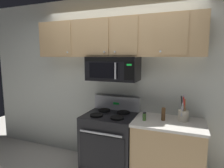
{
  "coord_description": "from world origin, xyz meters",
  "views": [
    {
      "loc": [
        1.03,
        -2.11,
        1.75
      ],
      "look_at": [
        0.0,
        0.49,
        1.35
      ],
      "focal_mm": 30.49,
      "sensor_mm": 36.0,
      "label": 1
    }
  ],
  "objects_px": {
    "over_range_microwave": "(113,69)",
    "utensil_crock_cream": "(183,114)",
    "spice_jar": "(144,116)",
    "pepper_mill": "(163,114)",
    "stove_range": "(110,142)",
    "salt_shaker": "(144,115)"
  },
  "relations": [
    {
      "from": "utensil_crock_cream",
      "to": "spice_jar",
      "type": "relative_size",
      "value": 3.23
    },
    {
      "from": "spice_jar",
      "to": "pepper_mill",
      "type": "bearing_deg",
      "value": 23.32
    },
    {
      "from": "over_range_microwave",
      "to": "pepper_mill",
      "type": "xyz_separation_m",
      "value": [
        0.76,
        -0.1,
        -0.59
      ]
    },
    {
      "from": "over_range_microwave",
      "to": "spice_jar",
      "type": "height_order",
      "value": "over_range_microwave"
    },
    {
      "from": "over_range_microwave",
      "to": "pepper_mill",
      "type": "distance_m",
      "value": 0.97
    },
    {
      "from": "over_range_microwave",
      "to": "pepper_mill",
      "type": "height_order",
      "value": "over_range_microwave"
    },
    {
      "from": "utensil_crock_cream",
      "to": "spice_jar",
      "type": "bearing_deg",
      "value": -160.6
    },
    {
      "from": "pepper_mill",
      "to": "spice_jar",
      "type": "relative_size",
      "value": 1.52
    },
    {
      "from": "over_range_microwave",
      "to": "spice_jar",
      "type": "relative_size",
      "value": 6.61
    },
    {
      "from": "pepper_mill",
      "to": "spice_jar",
      "type": "bearing_deg",
      "value": -156.68
    },
    {
      "from": "utensil_crock_cream",
      "to": "spice_jar",
      "type": "distance_m",
      "value": 0.52
    },
    {
      "from": "stove_range",
      "to": "spice_jar",
      "type": "relative_size",
      "value": 9.73
    },
    {
      "from": "stove_range",
      "to": "utensil_crock_cream",
      "type": "xyz_separation_m",
      "value": [
        1.01,
        0.09,
        0.53
      ]
    },
    {
      "from": "over_range_microwave",
      "to": "stove_range",
      "type": "bearing_deg",
      "value": -89.86
    },
    {
      "from": "utensil_crock_cream",
      "to": "pepper_mill",
      "type": "bearing_deg",
      "value": -164.47
    },
    {
      "from": "stove_range",
      "to": "over_range_microwave",
      "type": "height_order",
      "value": "over_range_microwave"
    },
    {
      "from": "over_range_microwave",
      "to": "utensil_crock_cream",
      "type": "bearing_deg",
      "value": -1.53
    },
    {
      "from": "over_range_microwave",
      "to": "utensil_crock_cream",
      "type": "distance_m",
      "value": 1.17
    },
    {
      "from": "salt_shaker",
      "to": "pepper_mill",
      "type": "bearing_deg",
      "value": 0.78
    },
    {
      "from": "utensil_crock_cream",
      "to": "over_range_microwave",
      "type": "bearing_deg",
      "value": 178.47
    },
    {
      "from": "stove_range",
      "to": "salt_shaker",
      "type": "bearing_deg",
      "value": 1.86
    },
    {
      "from": "stove_range",
      "to": "over_range_microwave",
      "type": "relative_size",
      "value": 1.47
    }
  ]
}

